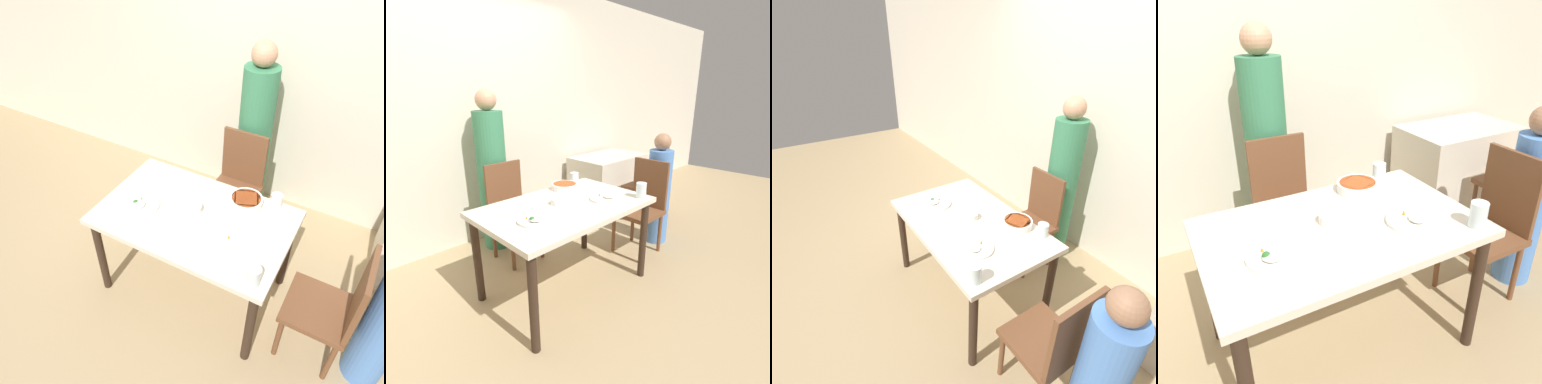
# 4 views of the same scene
# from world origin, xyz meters

# --- Properties ---
(ground_plane) EXTENTS (10.00, 10.00, 0.00)m
(ground_plane) POSITION_xyz_m (0.00, 0.00, 0.00)
(ground_plane) COLOR tan
(wall_back) EXTENTS (10.00, 0.06, 2.70)m
(wall_back) POSITION_xyz_m (0.00, 1.37, 1.35)
(wall_back) COLOR beige
(wall_back) RESTS_ON ground_plane
(dining_table) EXTENTS (1.29, 0.82, 0.74)m
(dining_table) POSITION_xyz_m (0.00, 0.00, 0.65)
(dining_table) COLOR beige
(dining_table) RESTS_ON ground_plane
(chair_adult_spot) EXTENTS (0.40, 0.40, 0.93)m
(chair_adult_spot) POSITION_xyz_m (-0.01, 0.75, 0.50)
(chair_adult_spot) COLOR brown
(chair_adult_spot) RESTS_ON ground_plane
(chair_child_spot) EXTENTS (0.40, 0.40, 0.93)m
(chair_child_spot) POSITION_xyz_m (0.99, -0.07, 0.50)
(chair_child_spot) COLOR brown
(chair_child_spot) RESTS_ON ground_plane
(person_adult) EXTENTS (0.29, 0.29, 1.60)m
(person_adult) POSITION_xyz_m (-0.01, 1.06, 0.75)
(person_adult) COLOR #387F56
(person_adult) RESTS_ON ground_plane
(bowl_curry) EXTENTS (0.23, 0.23, 0.05)m
(bowl_curry) POSITION_xyz_m (0.25, 0.28, 0.77)
(bowl_curry) COLOR white
(bowl_curry) RESTS_ON dining_table
(plate_rice_adult) EXTENTS (0.24, 0.24, 0.05)m
(plate_rice_adult) POSITION_xyz_m (-0.36, -0.10, 0.76)
(plate_rice_adult) COLOR white
(plate_rice_adult) RESTS_ON dining_table
(plate_rice_child) EXTENTS (0.25, 0.25, 0.05)m
(plate_rice_child) POSITION_xyz_m (0.31, -0.15, 0.76)
(plate_rice_child) COLOR white
(plate_rice_child) RESTS_ON dining_table
(bowl_rice_small) EXTENTS (0.12, 0.12, 0.05)m
(bowl_rice_small) POSITION_xyz_m (-0.03, 0.04, 0.77)
(bowl_rice_small) COLOR white
(bowl_rice_small) RESTS_ON dining_table
(glass_water_tall) EXTENTS (0.08, 0.08, 0.12)m
(glass_water_tall) POSITION_xyz_m (0.55, -0.32, 0.81)
(glass_water_tall) COLOR silver
(glass_water_tall) RESTS_ON dining_table
(glass_water_short) EXTENTS (0.08, 0.08, 0.10)m
(glass_water_short) POSITION_xyz_m (0.44, 0.35, 0.79)
(glass_water_short) COLOR silver
(glass_water_short) RESTS_ON dining_table
(napkin_folded) EXTENTS (0.14, 0.14, 0.01)m
(napkin_folded) POSITION_xyz_m (-0.37, 0.16, 0.75)
(napkin_folded) COLOR white
(napkin_folded) RESTS_ON dining_table
(fork_steel) EXTENTS (0.17, 0.10, 0.01)m
(fork_steel) POSITION_xyz_m (0.48, 0.08, 0.75)
(fork_steel) COLOR silver
(fork_steel) RESTS_ON dining_table
(spoon_steel) EXTENTS (0.18, 0.07, 0.01)m
(spoon_steel) POSITION_xyz_m (-0.18, 0.19, 0.75)
(spoon_steel) COLOR silver
(spoon_steel) RESTS_ON dining_table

